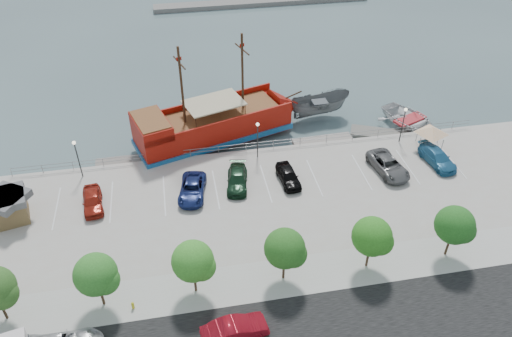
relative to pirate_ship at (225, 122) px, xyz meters
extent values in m
plane|color=#485A5E|center=(2.67, -12.14, -2.14)|extent=(160.00, 160.00, 0.00)
cube|color=#ADACA5|center=(2.67, -22.14, -1.12)|extent=(100.00, 4.00, 0.05)
cylinder|color=gray|center=(2.67, -4.34, -0.19)|extent=(50.00, 0.06, 0.06)
cylinder|color=gray|center=(2.67, -4.34, -0.59)|extent=(50.00, 0.06, 0.06)
cube|color=slate|center=(12.67, 42.86, -1.74)|extent=(40.00, 3.00, 0.80)
cube|color=#991107|center=(-1.39, -0.43, -0.10)|extent=(17.97, 10.19, 2.79)
cube|color=#17538B|center=(-1.39, -0.43, -1.01)|extent=(18.37, 10.59, 0.64)
cone|color=#991107|center=(7.62, 2.36, -0.10)|extent=(4.80, 5.93, 5.14)
cube|color=#991107|center=(-8.05, -2.49, 2.04)|extent=(4.66, 6.07, 1.50)
cube|color=brown|center=(-8.05, -2.49, 2.85)|extent=(4.32, 5.60, 0.13)
cube|color=brown|center=(-0.88, -0.27, 1.35)|extent=(14.70, 8.62, 0.16)
cube|color=#991107|center=(-2.15, 2.03, 1.67)|extent=(16.44, 5.27, 0.75)
cube|color=#991107|center=(-0.63, -2.89, 1.67)|extent=(16.44, 5.27, 0.75)
cylinder|color=#382111|center=(2.19, 0.68, 5.69)|extent=(0.32, 0.32, 8.79)
cylinder|color=#382111|center=(-4.47, -1.38, 5.69)|extent=(0.32, 0.32, 8.79)
cylinder|color=#382111|center=(2.19, 0.68, 8.37)|extent=(1.09, 3.12, 0.15)
cylinder|color=#382111|center=(-4.47, -1.38, 8.37)|extent=(1.09, 3.12, 0.15)
cube|color=#C5B68D|center=(-1.19, -0.37, 2.90)|extent=(7.14, 5.73, 0.13)
cylinder|color=#382111|center=(8.33, 2.58, 1.19)|extent=(2.60, 0.95, 0.63)
imported|color=slate|center=(11.81, 2.44, -0.68)|extent=(7.81, 3.65, 2.92)
imported|color=silver|center=(21.73, -1.67, -1.35)|extent=(7.92, 9.10, 1.57)
cube|color=gray|center=(-10.88, -2.94, -1.93)|extent=(7.09, 2.08, 0.40)
cube|color=gray|center=(10.76, -2.94, -1.94)|extent=(6.91, 2.18, 0.39)
cube|color=slate|center=(18.20, -2.94, -1.91)|extent=(8.01, 5.08, 0.44)
cube|color=brown|center=(-21.07, -10.89, -0.06)|extent=(3.52, 3.52, 2.15)
cube|color=#565658|center=(-21.07, -10.89, 1.25)|extent=(3.98, 3.98, 0.68)
cylinder|color=slate|center=(20.53, -5.88, -0.16)|extent=(0.08, 0.08, 1.95)
cylinder|color=slate|center=(22.70, -6.69, -0.16)|extent=(0.08, 0.08, 1.95)
cylinder|color=slate|center=(19.73, -8.05, -0.16)|extent=(0.08, 0.08, 1.95)
cylinder|color=slate|center=(21.90, -8.85, -0.16)|extent=(0.08, 0.08, 1.95)
pyramid|color=white|center=(21.22, -7.37, 1.57)|extent=(4.79, 4.79, 0.80)
imported|color=maroon|center=(-2.94, -26.75, -0.35)|extent=(4.97, 2.37, 1.57)
cylinder|color=gold|center=(-10.13, -22.94, -0.87)|extent=(0.21, 0.21, 0.53)
sphere|color=gold|center=(-10.13, -22.94, -0.59)|extent=(0.23, 0.23, 0.23)
cylinder|color=black|center=(-15.33, -5.64, 0.86)|extent=(0.12, 0.12, 4.00)
sphere|color=#FFF2CC|center=(-15.33, -5.64, 2.96)|extent=(0.36, 0.36, 0.36)
cylinder|color=black|center=(2.67, -5.64, 0.86)|extent=(0.12, 0.12, 4.00)
sphere|color=#FFF2CC|center=(2.67, -5.64, 2.96)|extent=(0.36, 0.36, 0.36)
cylinder|color=black|center=(18.67, -5.64, 0.86)|extent=(0.12, 0.12, 4.00)
sphere|color=#FFF2CC|center=(18.67, -5.64, 2.96)|extent=(0.36, 0.36, 0.36)
cylinder|color=#473321|center=(-19.33, -22.14, -0.04)|extent=(0.20, 0.20, 2.20)
sphere|color=#2B541E|center=(-18.73, -22.44, 1.86)|extent=(2.20, 2.20, 2.20)
cylinder|color=#473321|center=(-12.33, -22.14, -0.04)|extent=(0.20, 0.20, 2.20)
sphere|color=#2B6A23|center=(-12.33, -22.14, 2.26)|extent=(3.20, 3.20, 3.20)
sphere|color=#2B6A23|center=(-11.73, -22.44, 1.86)|extent=(2.20, 2.20, 2.20)
cylinder|color=#473321|center=(-5.33, -22.14, -0.04)|extent=(0.20, 0.20, 2.20)
sphere|color=#327923|center=(-5.33, -22.14, 2.26)|extent=(3.20, 3.20, 3.20)
sphere|color=#327923|center=(-4.73, -22.44, 1.86)|extent=(2.20, 2.20, 2.20)
cylinder|color=#473321|center=(1.67, -22.14, -0.04)|extent=(0.20, 0.20, 2.20)
sphere|color=#24591B|center=(1.67, -22.14, 2.26)|extent=(3.20, 3.20, 3.20)
sphere|color=#24591B|center=(2.27, -22.44, 1.86)|extent=(2.20, 2.20, 2.20)
cylinder|color=#473321|center=(8.67, -22.14, -0.04)|extent=(0.20, 0.20, 2.20)
sphere|color=#286C1B|center=(8.67, -22.14, 2.26)|extent=(3.20, 3.20, 3.20)
sphere|color=#286C1B|center=(9.27, -22.44, 1.86)|extent=(2.20, 2.20, 2.20)
cylinder|color=#473321|center=(15.67, -22.14, -0.04)|extent=(0.20, 0.20, 2.20)
sphere|color=#1E571B|center=(15.67, -22.14, 2.26)|extent=(3.20, 3.20, 3.20)
sphere|color=#1E571B|center=(16.27, -22.44, 1.86)|extent=(2.20, 2.20, 2.20)
imported|color=maroon|center=(-13.89, -10.55, -0.39)|extent=(2.30, 4.58, 1.50)
imported|color=navy|center=(-4.62, -10.56, -0.43)|extent=(3.29, 5.47, 1.42)
imported|color=black|center=(-0.15, -9.88, -0.44)|extent=(2.78, 5.10, 1.40)
imported|color=black|center=(4.90, -10.28, -0.40)|extent=(2.08, 4.43, 1.47)
imported|color=#5F5F5F|center=(15.27, -10.50, -0.37)|extent=(3.36, 5.81, 1.52)
imported|color=teal|center=(20.84, -10.14, -0.40)|extent=(2.77, 5.30, 1.47)
camera|label=1|loc=(-5.28, -47.66, 30.23)|focal=35.00mm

